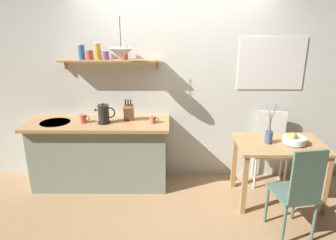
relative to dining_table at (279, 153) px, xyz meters
name	(u,v)px	position (x,y,z in m)	size (l,w,h in m)	color
ground_plane	(176,197)	(-1.24, 0.03, -0.64)	(14.00, 14.00, 0.00)	#A87F56
back_wall	(191,82)	(-1.03, 0.68, 0.72)	(6.80, 0.11, 2.70)	silver
kitchen_counter	(100,153)	(-2.24, 0.35, -0.18)	(1.83, 0.63, 0.91)	gray
wall_shelf	(105,57)	(-2.12, 0.52, 1.07)	(1.28, 0.20, 0.33)	tan
dining_table	(279,153)	(0.00, 0.00, 0.00)	(1.03, 0.69, 0.76)	tan
dining_chair_near	(298,190)	(-0.04, -0.71, -0.08)	(0.45, 0.49, 1.03)	#4C6B5B
dining_chair_far	(270,145)	(0.04, 0.45, -0.09)	(0.50, 0.46, 0.98)	silver
fruit_bowl	(294,139)	(0.14, -0.03, 0.18)	(0.27, 0.27, 0.15)	silver
twig_vase	(269,136)	(-0.15, 0.00, 0.21)	(0.10, 0.09, 0.49)	#475675
electric_kettle	(104,114)	(-2.14, 0.29, 0.39)	(0.25, 0.16, 0.26)	black
knife_block	(129,112)	(-1.84, 0.40, 0.38)	(0.12, 0.16, 0.28)	brown
coffee_mug_by_sink	(83,119)	(-2.41, 0.30, 0.33)	(0.13, 0.09, 0.11)	#C6664C
coffee_mug_spare	(153,120)	(-1.52, 0.29, 0.32)	(0.12, 0.08, 0.09)	#C6664C
pendant_lamp	(121,53)	(-1.88, 0.25, 1.14)	(0.29, 0.29, 0.48)	black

